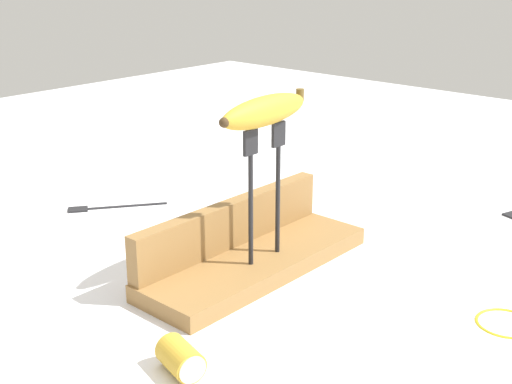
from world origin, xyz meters
name	(u,v)px	position (x,y,z in m)	size (l,w,h in m)	color
ground_plane	(256,270)	(0.00, 0.00, 0.00)	(3.00, 3.00, 0.00)	silver
wooden_board	(256,262)	(0.00, 0.00, 0.01)	(0.39, 0.13, 0.03)	olive
board_backstop	(231,224)	(0.00, 0.05, 0.06)	(0.39, 0.02, 0.07)	olive
fork_stand_center	(265,181)	(0.00, -0.02, 0.15)	(0.09, 0.01, 0.20)	black
banana_raised_center	(265,111)	(0.00, -0.02, 0.25)	(0.19, 0.05, 0.04)	gold
fork_fallen_far	(104,207)	(0.01, 0.39, 0.00)	(0.16, 0.12, 0.01)	black
banana_chunk_near	(181,359)	(-0.26, -0.12, 0.02)	(0.05, 0.06, 0.04)	gold
wire_coil	(506,322)	(0.10, -0.35, 0.00)	(0.08, 0.08, 0.00)	gold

